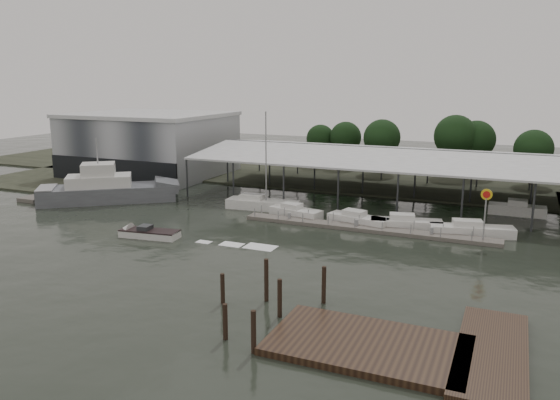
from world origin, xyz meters
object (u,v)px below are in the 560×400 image
at_px(grey_trawler, 109,190).
at_px(white_sailboat, 262,204).
at_px(speedboat_underway, 145,233).
at_px(shell_fuel_sign, 486,205).

xyz_separation_m(grey_trawler, white_sailboat, (20.73, 4.06, -0.93)).
height_order(grey_trawler, speedboat_underway, grey_trawler).
bearing_deg(shell_fuel_sign, white_sailboat, 170.71).
bearing_deg(white_sailboat, grey_trawler, -173.37).
relative_size(shell_fuel_sign, speedboat_underway, 0.31).
distance_m(grey_trawler, speedboat_underway, 19.13).
bearing_deg(shell_fuel_sign, grey_trawler, 179.65).
height_order(shell_fuel_sign, white_sailboat, white_sailboat).
bearing_deg(shell_fuel_sign, speedboat_underway, -160.18).
xyz_separation_m(shell_fuel_sign, grey_trawler, (-47.32, 0.29, -2.35)).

